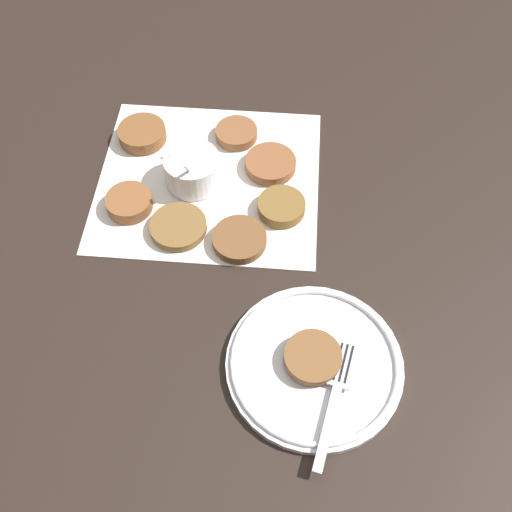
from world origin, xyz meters
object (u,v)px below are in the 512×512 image
sauce_bowl (192,171)px  fritter_on_plate (313,357)px  serving_plate (314,364)px  fork (337,388)px

sauce_bowl → fritter_on_plate: bearing=129.0°
sauce_bowl → fritter_on_plate: 0.36m
sauce_bowl → fritter_on_plate: size_ratio=1.33×
serving_plate → fritter_on_plate: bearing=-31.0°
fritter_on_plate → fork: 0.05m
fritter_on_plate → sauce_bowl: bearing=-51.0°
fork → fritter_on_plate: bearing=-43.8°
serving_plate → fork: (-0.03, 0.03, 0.01)m
serving_plate → fork: 0.05m
fritter_on_plate → fork: (-0.04, 0.03, -0.00)m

